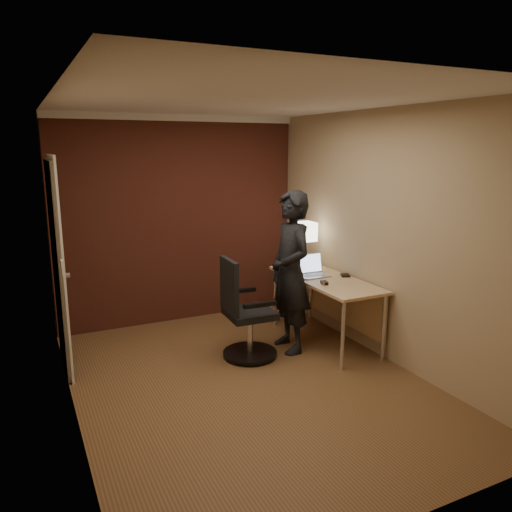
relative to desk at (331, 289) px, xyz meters
name	(u,v)px	position (x,y,z in m)	size (l,w,h in m)	color
room	(167,216)	(-1.53, 1.01, 0.77)	(4.00, 4.00, 4.00)	brown
desk	(331,289)	(0.00, 0.00, 0.00)	(0.60, 1.50, 0.73)	#DAB47D
desk_lamp	(305,232)	(-0.01, 0.55, 0.55)	(0.22, 0.22, 0.54)	silver
laptop	(312,270)	(-0.14, 0.18, 0.19)	(0.34, 0.27, 0.23)	silver
mouse	(324,283)	(-0.23, -0.21, 0.14)	(0.06, 0.10, 0.03)	black
wallet	(345,275)	(0.17, -0.03, 0.14)	(0.09, 0.11, 0.02)	black
office_chair	(244,316)	(-1.06, -0.02, -0.15)	(0.56, 0.59, 1.03)	black
person	(291,272)	(-0.52, -0.02, 0.25)	(0.62, 0.41, 1.70)	black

